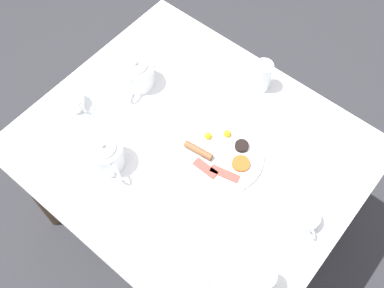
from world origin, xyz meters
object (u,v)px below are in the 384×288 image
Objects in this scene: fork_by_plate at (157,216)px; teapot_near at (137,74)px; teacup_with_saucer_left at (304,219)px; water_glass_short at (262,76)px; knife_by_plate at (328,158)px; teapot_far at (106,155)px; water_glass_tall at (262,281)px; napkin_folded at (193,283)px; breakfast_plate at (220,154)px; teacup_with_saucer_right at (73,102)px.

teapot_near is at bearing 49.39° from fork_by_plate.
water_glass_short is at bearing 49.67° from teacup_with_saucer_left.
water_glass_short is at bearing 73.98° from knife_by_plate.
teapot_near is 0.79m from teacup_with_saucer_left.
teapot_far is 0.64m from water_glass_tall.
teapot_near reaches higher than napkin_folded.
teapot_near is 1.19× the size of knife_by_plate.
breakfast_plate is 0.37m from knife_by_plate.
teacup_with_saucer_right is at bearing 134.27° from teapot_near.
water_glass_tall reaches higher than napkin_folded.
teacup_with_saucer_right is 1.26× the size of water_glass_short.
breakfast_plate is 1.91× the size of teacup_with_saucer_right.
breakfast_plate is 2.25× the size of fork_by_plate.
teapot_near reaches higher than water_glass_tall.
teacup_with_saucer_left is 1.17× the size of napkin_folded.
fork_by_plate is (-0.31, 0.02, -0.01)m from breakfast_plate.
water_glass_short is (0.60, -0.21, 0.01)m from teapot_far.
breakfast_plate is 0.31m from fork_by_plate.
water_glass_tall is 0.87× the size of fork_by_plate.
water_glass_tall is 0.67× the size of knife_by_plate.
teapot_far is at bearing 81.78° from fork_by_plate.
breakfast_plate is 1.91× the size of teacup_with_saucer_left.
teacup_with_saucer_right is at bearing 137.34° from water_glass_short.
water_glass_short is at bearing -72.62° from teapot_near.
teapot_far is 1.58× the size of fork_by_plate.
teacup_with_saucer_left is 0.25m from water_glass_tall.
water_glass_tall is at bearing -95.75° from teacup_with_saucer_right.
teacup_with_saucer_left is at bearing -52.86° from fork_by_plate.
water_glass_short reaches higher than teacup_with_saucer_right.
teapot_far is 1.57× the size of napkin_folded.
water_glass_short reaches higher than breakfast_plate.
knife_by_plate is (0.41, -0.83, -0.02)m from teacup_with_saucer_right.
water_glass_short is 0.72× the size of knife_by_plate.
water_glass_short is 0.38m from knife_by_plate.
knife_by_plate is (0.62, -0.09, -0.00)m from napkin_folded.
teacup_with_saucer_right is 0.91× the size of knife_by_plate.
fork_by_plate is (0.09, 0.22, -0.00)m from napkin_folded.
fork_by_plate is at bearing 127.14° from teacup_with_saucer_left.
teapot_far is at bearing 75.32° from napkin_folded.
fork_by_plate is 0.77× the size of knife_by_plate.
water_glass_short reaches higher than knife_by_plate.
teacup_with_saucer_right is (-0.18, 0.54, 0.02)m from breakfast_plate.
teapot_near reaches higher than water_glass_short.
teapot_near reaches higher than teacup_with_saucer_left.
napkin_folded is at bearing 128.06° from water_glass_tall.
water_glass_tall is at bearing -127.25° from breakfast_plate.
teacup_with_saucer_right is 0.93m from knife_by_plate.
teacup_with_saucer_right is at bearing 74.08° from napkin_folded.
teacup_with_saucer_left and teacup_with_saucer_right have the same top height.
knife_by_plate is at bearing -30.34° from fork_by_plate.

